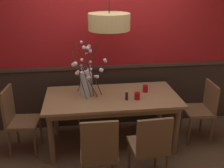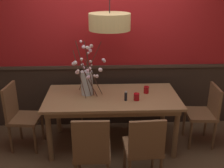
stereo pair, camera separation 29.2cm
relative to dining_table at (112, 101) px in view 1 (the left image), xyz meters
The scene contains 13 objects.
ground_plane 0.68m from the dining_table, ahead, with size 24.00×24.00×0.00m, color brown.
back_wall 1.03m from the dining_table, 90.00° to the left, with size 4.64×0.14×2.99m.
dining_table is the anchor object (origin of this frame).
chair_near_side_left 0.95m from the dining_table, 105.97° to the right, with size 0.41×0.43×0.94m.
chair_head_west_end 1.30m from the dining_table, behind, with size 0.44×0.45×0.94m.
chair_near_side_right 0.94m from the dining_table, 69.65° to the right, with size 0.44×0.43×0.91m.
chair_far_side_left 0.91m from the dining_table, 109.39° to the left, with size 0.44×0.41×0.93m.
chair_head_east_end 1.35m from the dining_table, ahead, with size 0.41×0.45×0.89m.
vase_with_blossoms 0.46m from the dining_table, 169.04° to the left, with size 0.45×0.59×0.80m.
candle_holder_nearer_center 0.51m from the dining_table, ahead, with size 0.08×0.08×0.10m.
candle_holder_nearer_edge 0.38m from the dining_table, 25.61° to the right, with size 0.08×0.08×0.10m.
condiment_bottle 0.28m from the dining_table, 41.84° to the right, with size 0.04×0.04×0.13m.
pendant_lamp 1.09m from the dining_table, 110.32° to the left, with size 0.54×0.54×1.33m.
Camera 1 is at (-0.43, -3.32, 2.23)m, focal length 42.38 mm.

